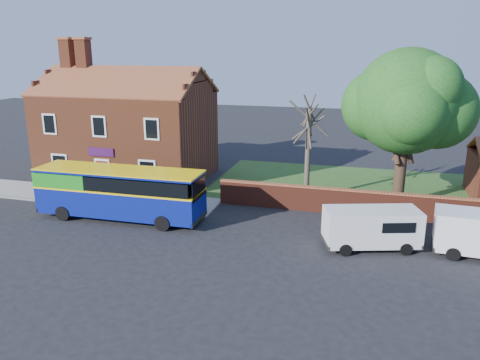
% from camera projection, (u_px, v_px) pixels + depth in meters
% --- Properties ---
extents(ground, '(120.00, 120.00, 0.00)m').
position_uv_depth(ground, '(145.00, 240.00, 24.87)').
color(ground, black).
rests_on(ground, ground).
extents(pavement, '(18.00, 3.50, 0.12)m').
position_uv_depth(pavement, '(91.00, 196.00, 32.00)').
color(pavement, gray).
rests_on(pavement, ground).
extents(kerb, '(18.00, 0.15, 0.14)m').
position_uv_depth(kerb, '(75.00, 204.00, 30.37)').
color(kerb, slate).
rests_on(kerb, ground).
extents(grass_strip, '(26.00, 12.00, 0.04)m').
position_uv_depth(grass_strip, '(393.00, 190.00, 33.53)').
color(grass_strip, '#426B28').
rests_on(grass_strip, ground).
extents(shop_building, '(12.30, 8.13, 10.50)m').
position_uv_depth(shop_building, '(128.00, 134.00, 36.42)').
color(shop_building, brown).
rests_on(shop_building, ground).
extents(boundary_wall, '(22.00, 0.38, 1.60)m').
position_uv_depth(boundary_wall, '(397.00, 206.00, 27.76)').
color(boundary_wall, maroon).
rests_on(boundary_wall, ground).
extents(bus, '(9.99, 2.70, 3.04)m').
position_uv_depth(bus, '(115.00, 191.00, 27.60)').
color(bus, navy).
rests_on(bus, ground).
extents(van_near, '(5.05, 3.20, 2.06)m').
position_uv_depth(van_near, '(372.00, 227.00, 23.56)').
color(van_near, white).
rests_on(van_near, ground).
extents(large_tree, '(8.14, 6.44, 9.93)m').
position_uv_depth(large_tree, '(408.00, 105.00, 28.57)').
color(large_tree, black).
rests_on(large_tree, ground).
extents(bare_tree, '(2.50, 2.98, 6.67)m').
position_uv_depth(bare_tree, '(308.00, 150.00, 30.62)').
color(bare_tree, '#4C4238').
rests_on(bare_tree, ground).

